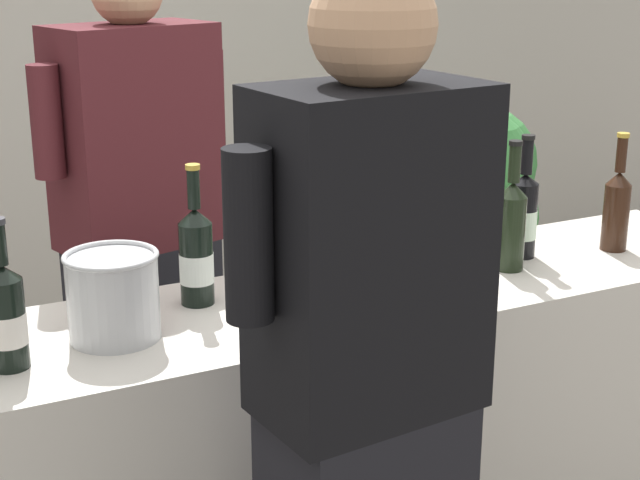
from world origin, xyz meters
The scene contains 16 objects.
wall_back centered at (0.00, 2.60, 1.40)m, with size 8.00×0.10×2.80m, color beige.
counter centered at (0.00, 0.00, 0.46)m, with size 2.53×0.53×0.93m, color beige.
wine_bottle_0 centered at (0.89, -0.02, 1.05)m, with size 0.07×0.07×0.33m.
wine_bottle_2 centered at (0.04, 0.11, 1.05)m, with size 0.08×0.08×0.31m.
wine_bottle_3 centered at (0.62, 0.04, 1.05)m, with size 0.08×0.08×0.34m.
wine_bottle_4 centered at (-0.77, -0.07, 1.04)m, with size 0.08×0.08×0.32m.
wine_bottle_5 centered at (-0.30, 0.11, 1.05)m, with size 0.08×0.08×0.34m.
wine_bottle_6 centered at (0.52, -0.03, 1.06)m, with size 0.08×0.08×0.35m.
wine_bottle_7 centered at (0.16, 0.08, 1.05)m, with size 0.08×0.08×0.32m.
wine_bottle_8 centered at (0.09, -0.01, 1.04)m, with size 0.07×0.07×0.32m.
wine_bottle_9 centered at (0.27, 0.03, 1.06)m, with size 0.08×0.08×0.36m.
wine_glass centered at (0.13, -0.13, 1.06)m, with size 0.07×0.07×0.20m.
ice_bucket centered at (-0.54, -0.01, 1.03)m, with size 0.21×0.21×0.20m.
person_server centered at (-0.30, 0.58, 0.85)m, with size 0.57×0.34×1.74m.
person_guest centered at (-0.22, -0.58, 0.86)m, with size 0.55×0.28×1.74m.
potted_shrub centered at (1.16, 1.03, 0.78)m, with size 0.61×0.60×1.17m.
Camera 1 is at (-1.02, -1.96, 1.76)m, focal length 53.82 mm.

